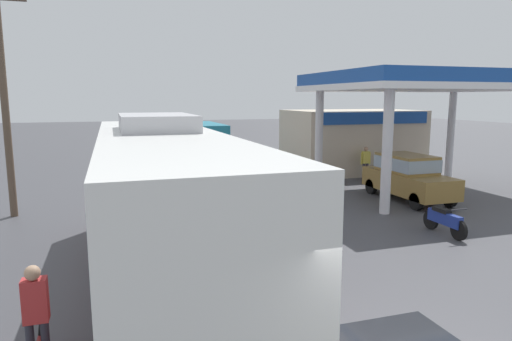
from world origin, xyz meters
The scene contains 10 objects.
ground centered at (0.00, 20.00, 0.00)m, with size 120.00×120.00×0.00m, color #424247.
lane_divider_stripe centered at (0.00, 15.00, 0.00)m, with size 0.16×50.00×0.01m, color #D8CC4C.
coach_bus_main centered at (-2.18, 5.01, 1.72)m, with size 2.60×11.04×3.69m.
gas_station_roadside centered at (9.65, 15.81, 2.63)m, with size 9.10×11.95×5.10m.
car_at_pump centered at (8.08, 10.57, 1.01)m, with size 1.70×4.20×1.82m.
minibus_opposing_lane centered at (2.61, 24.49, 1.47)m, with size 2.04×6.13×2.44m.
cyclist_on_shoulder centered at (-4.34, 2.20, 0.78)m, with size 0.34×1.82×1.72m.
motorcycle_parked_forecourt centered at (6.20, 6.20, 0.44)m, with size 0.55×1.80×0.92m.
pedestrian_near_pump centered at (8.95, 15.14, 0.93)m, with size 0.55×0.22×1.66m.
utility_pole_roadside centered at (-6.50, 12.55, 4.10)m, with size 1.80×0.24×7.85m.
Camera 1 is at (-3.20, -4.53, 4.04)m, focal length 31.68 mm.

